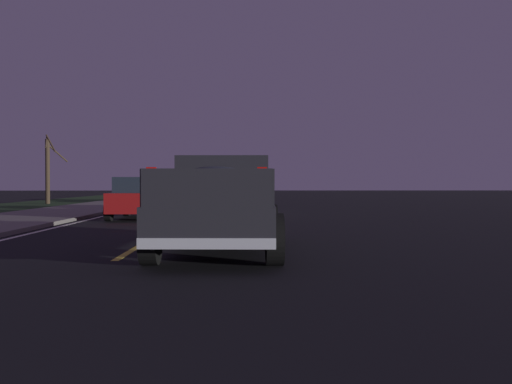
{
  "coord_description": "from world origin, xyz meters",
  "views": [
    {
      "loc": [
        -0.26,
        -2.17,
        1.32
      ],
      "look_at": [
        10.56,
        -2.44,
        1.14
      ],
      "focal_mm": 37.28,
      "sensor_mm": 36.0,
      "label": 1
    }
  ],
  "objects_px": {
    "pickup_truck": "(221,201)",
    "sedan_black": "(239,192)",
    "sedan_red": "(142,198)",
    "bare_tree_far": "(48,168)",
    "sedan_white": "(230,195)",
    "sedan_blue": "(183,191)"
  },
  "relations": [
    {
      "from": "sedan_white",
      "to": "sedan_black",
      "type": "bearing_deg",
      "value": -2.24
    },
    {
      "from": "sedan_red",
      "to": "bare_tree_far",
      "type": "relative_size",
      "value": 0.99
    },
    {
      "from": "sedan_white",
      "to": "sedan_blue",
      "type": "distance_m",
      "value": 14.08
    },
    {
      "from": "sedan_black",
      "to": "sedan_white",
      "type": "xyz_separation_m",
      "value": [
        -9.18,
        0.36,
        0.0
      ]
    },
    {
      "from": "sedan_red",
      "to": "sedan_black",
      "type": "bearing_deg",
      "value": -15.79
    },
    {
      "from": "bare_tree_far",
      "to": "pickup_truck",
      "type": "bearing_deg",
      "value": -153.37
    },
    {
      "from": "sedan_white",
      "to": "sedan_blue",
      "type": "height_order",
      "value": "same"
    },
    {
      "from": "sedan_red",
      "to": "sedan_white",
      "type": "bearing_deg",
      "value": -43.13
    },
    {
      "from": "sedan_red",
      "to": "bare_tree_far",
      "type": "height_order",
      "value": "bare_tree_far"
    },
    {
      "from": "sedan_black",
      "to": "sedan_red",
      "type": "bearing_deg",
      "value": 164.21
    },
    {
      "from": "sedan_red",
      "to": "sedan_white",
      "type": "height_order",
      "value": "same"
    },
    {
      "from": "sedan_white",
      "to": "bare_tree_far",
      "type": "xyz_separation_m",
      "value": [
        11.07,
        11.95,
        1.55
      ]
    },
    {
      "from": "bare_tree_far",
      "to": "sedan_blue",
      "type": "bearing_deg",
      "value": -73.05
    },
    {
      "from": "sedan_white",
      "to": "bare_tree_far",
      "type": "bearing_deg",
      "value": 47.2
    },
    {
      "from": "sedan_blue",
      "to": "sedan_black",
      "type": "bearing_deg",
      "value": -138.3
    },
    {
      "from": "pickup_truck",
      "to": "sedan_blue",
      "type": "bearing_deg",
      "value": 7.98
    },
    {
      "from": "sedan_red",
      "to": "sedan_white",
      "type": "distance_m",
      "value": 4.69
    },
    {
      "from": "sedan_red",
      "to": "sedan_black",
      "type": "height_order",
      "value": "same"
    },
    {
      "from": "pickup_truck",
      "to": "sedan_red",
      "type": "xyz_separation_m",
      "value": [
        9.65,
        3.35,
        -0.2
      ]
    },
    {
      "from": "sedan_white",
      "to": "sedan_blue",
      "type": "relative_size",
      "value": 1.0
    },
    {
      "from": "pickup_truck",
      "to": "sedan_black",
      "type": "bearing_deg",
      "value": -0.54
    },
    {
      "from": "sedan_red",
      "to": "sedan_white",
      "type": "xyz_separation_m",
      "value": [
        3.42,
        -3.21,
        0.0
      ]
    }
  ]
}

